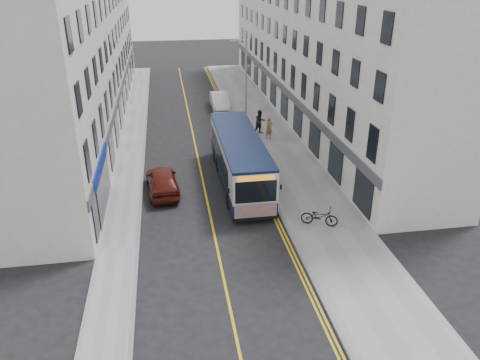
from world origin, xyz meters
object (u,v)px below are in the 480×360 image
object	(u,v)px
streetlamp	(245,86)
bicycle	(319,216)
car_maroon	(162,181)
pedestrian_near	(269,128)
city_bus	(240,158)
pedestrian_far	(260,122)
car_white	(220,101)

from	to	relation	value
streetlamp	bicycle	bearing A→B (deg)	-83.79
car_maroon	pedestrian_near	bearing A→B (deg)	-140.72
city_bus	car_maroon	distance (m)	5.11
bicycle	pedestrian_near	world-z (taller)	pedestrian_near
city_bus	pedestrian_far	distance (m)	9.79
bicycle	car_maroon	world-z (taller)	car_maroon
pedestrian_near	pedestrian_far	bearing A→B (deg)	86.71
city_bus	pedestrian_near	bearing A→B (deg)	64.70
pedestrian_near	city_bus	bearing A→B (deg)	-138.34
city_bus	streetlamp	bearing A→B (deg)	77.93
car_maroon	city_bus	bearing A→B (deg)	-178.44
bicycle	car_white	world-z (taller)	car_white
car_white	streetlamp	bearing A→B (deg)	-83.61
pedestrian_far	car_white	distance (m)	8.69
pedestrian_near	car_maroon	bearing A→B (deg)	-159.00
city_bus	car_maroon	size ratio (longest dim) A/B	2.38
pedestrian_near	pedestrian_far	size ratio (longest dim) A/B	0.86
streetlamp	pedestrian_near	world-z (taller)	streetlamp
pedestrian_far	car_maroon	size ratio (longest dim) A/B	0.43
car_white	car_maroon	bearing A→B (deg)	-107.51
city_bus	bicycle	world-z (taller)	city_bus
pedestrian_near	car_white	xyz separation A→B (m)	(-2.88, 9.70, -0.21)
bicycle	car_maroon	bearing A→B (deg)	78.60
streetlamp	car_maroon	distance (m)	11.84
streetlamp	pedestrian_far	distance (m)	3.64
streetlamp	pedestrian_near	xyz separation A→B (m)	(1.91, -0.58, -3.39)
car_white	pedestrian_near	bearing A→B (deg)	-73.11
city_bus	bicycle	bearing A→B (deg)	-61.44
city_bus	bicycle	distance (m)	7.21
pedestrian_near	car_white	size ratio (longest dim) A/B	0.37
city_bus	pedestrian_near	xyz separation A→B (m)	(3.72, 7.87, -0.77)
streetlamp	pedestrian_far	bearing A→B (deg)	28.32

